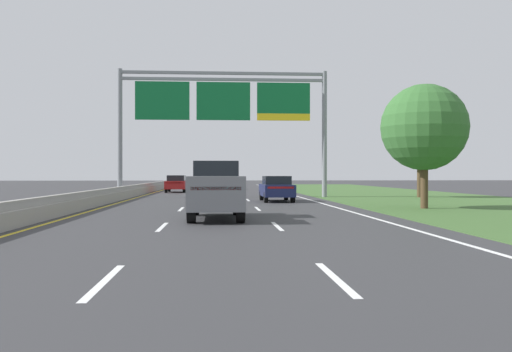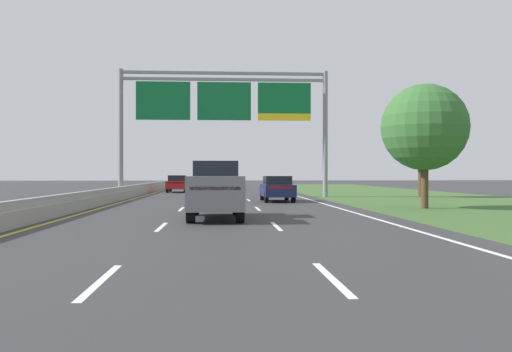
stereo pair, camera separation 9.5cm
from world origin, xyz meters
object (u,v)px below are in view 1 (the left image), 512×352
at_px(car_red_left_lane_sedan, 176,183).
at_px(roadside_tree_far, 420,147).
at_px(pickup_truck_grey, 216,190).
at_px(overhead_sign_gantry, 223,107).
at_px(car_navy_right_lane_sedan, 276,188).
at_px(roadside_tree_mid, 424,127).
at_px(car_blue_centre_lane_sedan, 221,182).

height_order(car_red_left_lane_sedan, roadside_tree_far, roadside_tree_far).
bearing_deg(pickup_truck_grey, car_red_left_lane_sedan, 6.83).
xyz_separation_m(overhead_sign_gantry, pickup_truck_grey, (-0.44, -18.71, -5.44)).
height_order(car_navy_right_lane_sedan, roadside_tree_far, roadside_tree_far).
xyz_separation_m(car_red_left_lane_sedan, roadside_tree_mid, (13.91, -25.35, 3.14)).
xyz_separation_m(pickup_truck_grey, roadside_tree_mid, (10.11, 5.25, 2.89)).
bearing_deg(pickup_truck_grey, overhead_sign_gantry, -1.62).
relative_size(overhead_sign_gantry, car_blue_centre_lane_sedan, 3.40).
bearing_deg(car_blue_centre_lane_sedan, car_red_left_lane_sedan, 154.94).
xyz_separation_m(pickup_truck_grey, car_blue_centre_lane_sedan, (0.38, 39.26, -0.26)).
bearing_deg(overhead_sign_gantry, pickup_truck_grey, -91.36).
bearing_deg(car_blue_centre_lane_sedan, car_navy_right_lane_sedan, -172.12).
distance_m(car_red_left_lane_sedan, roadside_tree_far, 22.53).
bearing_deg(roadside_tree_mid, car_red_left_lane_sedan, 118.76).
distance_m(car_blue_centre_lane_sedan, roadside_tree_mid, 35.51).
bearing_deg(car_red_left_lane_sedan, car_navy_right_lane_sedan, -156.71).
bearing_deg(car_blue_centre_lane_sedan, roadside_tree_mid, -163.29).
distance_m(pickup_truck_grey, car_blue_centre_lane_sedan, 39.26).
relative_size(car_navy_right_lane_sedan, roadside_tree_far, 0.84).
bearing_deg(car_blue_centre_lane_sedan, pickup_truck_grey, -179.81).
xyz_separation_m(car_navy_right_lane_sedan, roadside_tree_mid, (6.44, -7.71, 3.14)).
height_order(overhead_sign_gantry, car_red_left_lane_sedan, overhead_sign_gantry).
xyz_separation_m(pickup_truck_grey, car_navy_right_lane_sedan, (3.67, 12.96, -0.26)).
bearing_deg(roadside_tree_far, overhead_sign_gantry, 176.34).
xyz_separation_m(overhead_sign_gantry, car_blue_centre_lane_sedan, (-0.06, 20.55, -5.70)).
bearing_deg(overhead_sign_gantry, roadside_tree_far, -3.66).
relative_size(car_red_left_lane_sedan, car_blue_centre_lane_sedan, 1.00).
distance_m(pickup_truck_grey, roadside_tree_far, 23.12).
relative_size(car_red_left_lane_sedan, roadside_tree_mid, 0.73).
height_order(pickup_truck_grey, car_red_left_lane_sedan, pickup_truck_grey).
bearing_deg(roadside_tree_far, roadside_tree_mid, -109.38).
distance_m(overhead_sign_gantry, car_red_left_lane_sedan, 13.86).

